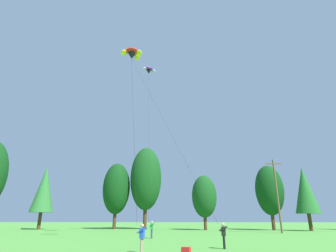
% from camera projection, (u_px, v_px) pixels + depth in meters
% --- Properties ---
extents(treeline_tree_b, '(4.02, 4.02, 11.01)m').
position_uv_depth(treeline_tree_b, '(44.00, 189.00, 49.00)').
color(treeline_tree_b, '#472D19').
rests_on(treeline_tree_b, ground_plane).
extents(treeline_tree_c, '(5.00, 5.00, 11.86)m').
position_uv_depth(treeline_tree_c, '(116.00, 188.00, 50.18)').
color(treeline_tree_c, '#472D19').
rests_on(treeline_tree_c, ground_plane).
extents(treeline_tree_d, '(5.84, 5.84, 14.97)m').
position_uv_depth(treeline_tree_d, '(146.00, 178.00, 50.82)').
color(treeline_tree_d, '#472D19').
rests_on(treeline_tree_d, ground_plane).
extents(treeline_tree_e, '(4.24, 4.24, 9.05)m').
position_uv_depth(treeline_tree_e, '(204.00, 196.00, 46.26)').
color(treeline_tree_e, '#472D19').
rests_on(treeline_tree_e, ground_plane).
extents(treeline_tree_f, '(4.68, 4.68, 10.68)m').
position_uv_depth(treeline_tree_f, '(269.00, 190.00, 45.95)').
color(treeline_tree_f, '#472D19').
rests_on(treeline_tree_f, ground_plane).
extents(treeline_tree_g, '(3.80, 3.80, 10.02)m').
position_uv_depth(treeline_tree_g, '(305.00, 190.00, 43.91)').
color(treeline_tree_g, '#472D19').
rests_on(treeline_tree_g, ground_plane).
extents(utility_pole, '(2.20, 0.26, 10.08)m').
position_uv_depth(utility_pole, '(277.00, 193.00, 37.81)').
color(utility_pole, brown).
rests_on(utility_pole, ground_plane).
extents(kite_flyer_near, '(0.60, 0.63, 1.69)m').
position_uv_depth(kite_flyer_near, '(152.00, 228.00, 27.59)').
color(kite_flyer_near, navy).
rests_on(kite_flyer_near, ground_plane).
extents(kite_flyer_mid, '(0.62, 0.65, 1.69)m').
position_uv_depth(kite_flyer_mid, '(142.00, 236.00, 16.46)').
color(kite_flyer_mid, gray).
rests_on(kite_flyer_mid, ground_plane).
extents(kite_flyer_far, '(0.55, 0.58, 1.69)m').
position_uv_depth(kite_flyer_far, '(224.00, 233.00, 18.70)').
color(kite_flyer_far, black).
rests_on(kite_flyer_far, ground_plane).
extents(parafoil_kite_high_purple, '(2.72, 10.25, 24.15)m').
position_uv_depth(parafoil_kite_high_purple, '(149.00, 70.00, 44.31)').
color(parafoil_kite_high_purple, purple).
extents(parafoil_kite_mid_red_yellow, '(3.73, 8.23, 18.46)m').
position_uv_depth(parafoil_kite_mid_red_yellow, '(132.00, 53.00, 29.88)').
color(parafoil_kite_mid_red_yellow, red).
extents(parafoil_kite_far_orange, '(10.32, 13.71, 23.19)m').
position_uv_depth(parafoil_kite_far_orange, '(132.00, 54.00, 38.02)').
color(parafoil_kite_far_orange, orange).
extents(picnic_cooler, '(0.62, 0.53, 0.34)m').
position_uv_depth(picnic_cooler, '(186.00, 250.00, 16.36)').
color(picnic_cooler, red).
rests_on(picnic_cooler, ground_plane).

